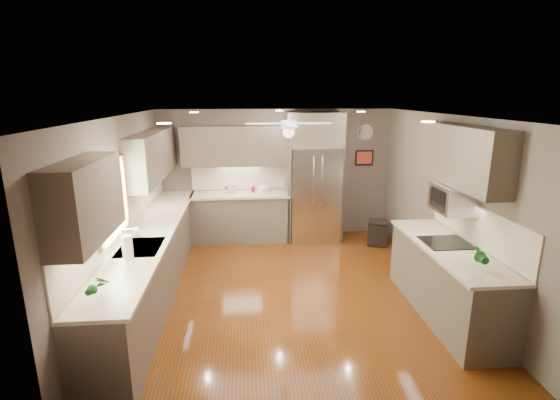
{
  "coord_description": "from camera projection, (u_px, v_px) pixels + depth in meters",
  "views": [
    {
      "loc": [
        -0.61,
        -5.34,
        2.78
      ],
      "look_at": [
        -0.09,
        0.6,
        1.21
      ],
      "focal_mm": 26.0,
      "sensor_mm": 36.0,
      "label": 1
    }
  ],
  "objects": [
    {
      "name": "right_run",
      "position": [
        447.0,
        279.0,
        5.17
      ],
      "size": [
        0.7,
        2.2,
        1.45
      ],
      "color": "#4B4237",
      "rests_on": "ground"
    },
    {
      "name": "stool",
      "position": [
        377.0,
        233.0,
        7.65
      ],
      "size": [
        0.45,
        0.45,
        0.45
      ],
      "color": "black",
      "rests_on": "ground"
    },
    {
      "name": "wall_front",
      "position": [
        326.0,
        295.0,
        3.17
      ],
      "size": [
        4.5,
        0.0,
        4.5
      ],
      "primitive_type": "plane",
      "rotation": [
        -1.57,
        0.0,
        0.0
      ],
      "color": "brown",
      "rests_on": "ground"
    },
    {
      "name": "ceiling",
      "position": [
        291.0,
        116.0,
        5.27
      ],
      "size": [
        5.0,
        5.0,
        0.0
      ],
      "primitive_type": "plane",
      "rotation": [
        3.14,
        0.0,
        0.0
      ],
      "color": "white",
      "rests_on": "ground"
    },
    {
      "name": "canister_b",
      "position": [
        227.0,
        190.0,
        7.69
      ],
      "size": [
        0.1,
        0.1,
        0.13
      ],
      "primitive_type": "cylinder",
      "rotation": [
        0.0,
        0.0,
        0.25
      ],
      "color": "silver",
      "rests_on": "back_run"
    },
    {
      "name": "potted_plant_right",
      "position": [
        480.0,
        256.0,
        4.37
      ],
      "size": [
        0.17,
        0.14,
        0.29
      ],
      "primitive_type": "imported",
      "rotation": [
        0.0,
        0.0,
        -0.06
      ],
      "color": "#185618",
      "rests_on": "right_run"
    },
    {
      "name": "left_run",
      "position": [
        153.0,
        260.0,
        5.76
      ],
      "size": [
        0.65,
        4.7,
        1.45
      ],
      "color": "#4B4237",
      "rests_on": "ground"
    },
    {
      "name": "ceiling_fan",
      "position": [
        289.0,
        127.0,
        5.6
      ],
      "size": [
        1.18,
        1.18,
        0.32
      ],
      "color": "white",
      "rests_on": "ceiling"
    },
    {
      "name": "bowl",
      "position": [
        264.0,
        191.0,
        7.79
      ],
      "size": [
        0.29,
        0.29,
        0.06
      ],
      "primitive_type": "imported",
      "rotation": [
        0.0,
        0.0,
        0.28
      ],
      "color": "#BBAE8C",
      "rests_on": "back_run"
    },
    {
      "name": "recessed_lights",
      "position": [
        285.0,
        115.0,
        5.65
      ],
      "size": [
        2.84,
        3.14,
        0.01
      ],
      "color": "white",
      "rests_on": "ceiling"
    },
    {
      "name": "uppers",
      "position": [
        236.0,
        156.0,
        6.05
      ],
      "size": [
        4.5,
        4.7,
        0.95
      ],
      "color": "#4B4237",
      "rests_on": "wall_left"
    },
    {
      "name": "back_run",
      "position": [
        240.0,
        216.0,
        7.84
      ],
      "size": [
        1.85,
        0.65,
        1.45
      ],
      "color": "#4B4237",
      "rests_on": "ground"
    },
    {
      "name": "wall_left",
      "position": [
        123.0,
        212.0,
        5.4
      ],
      "size": [
        0.0,
        5.0,
        5.0
      ],
      "primitive_type": "plane",
      "rotation": [
        1.57,
        0.0,
        1.57
      ],
      "color": "brown",
      "rests_on": "ground"
    },
    {
      "name": "refrigerator",
      "position": [
        314.0,
        180.0,
        7.74
      ],
      "size": [
        1.06,
        0.75,
        2.45
      ],
      "color": "silver",
      "rests_on": "ground"
    },
    {
      "name": "microwave",
      "position": [
        453.0,
        199.0,
        5.17
      ],
      "size": [
        0.43,
        0.55,
        0.34
      ],
      "color": "silver",
      "rests_on": "wall_right"
    },
    {
      "name": "soap_bottle",
      "position": [
        136.0,
        231.0,
        5.3
      ],
      "size": [
        0.11,
        0.11,
        0.19
      ],
      "primitive_type": "imported",
      "rotation": [
        0.0,
        0.0,
        0.26
      ],
      "color": "white",
      "rests_on": "left_run"
    },
    {
      "name": "wall_clock",
      "position": [
        366.0,
        132.0,
        7.92
      ],
      "size": [
        0.3,
        0.03,
        0.3
      ],
      "color": "white",
      "rests_on": "wall_back"
    },
    {
      "name": "potted_plant_left",
      "position": [
        98.0,
        285.0,
        3.68
      ],
      "size": [
        0.18,
        0.14,
        0.3
      ],
      "primitive_type": "imported",
      "rotation": [
        0.0,
        0.0,
        -0.25
      ],
      "color": "#185618",
      "rests_on": "left_run"
    },
    {
      "name": "framed_print",
      "position": [
        364.0,
        158.0,
        8.04
      ],
      "size": [
        0.36,
        0.03,
        0.3
      ],
      "color": "black",
      "rests_on": "wall_back"
    },
    {
      "name": "paper_towel",
      "position": [
        127.0,
        247.0,
        4.63
      ],
      "size": [
        0.12,
        0.12,
        0.3
      ],
      "color": "white",
      "rests_on": "left_run"
    },
    {
      "name": "canister_c",
      "position": [
        234.0,
        189.0,
        7.69
      ],
      "size": [
        0.12,
        0.12,
        0.17
      ],
      "primitive_type": "cylinder",
      "rotation": [
        0.0,
        0.0,
        0.18
      ],
      "color": "#BBAE8C",
      "rests_on": "back_run"
    },
    {
      "name": "canister_d",
      "position": [
        253.0,
        189.0,
        7.77
      ],
      "size": [
        0.1,
        0.1,
        0.11
      ],
      "primitive_type": "cylinder",
      "rotation": [
        0.0,
        0.0,
        0.39
      ],
      "color": "maroon",
      "rests_on": "back_run"
    },
    {
      "name": "floor",
      "position": [
        290.0,
        291.0,
        5.9
      ],
      "size": [
        5.0,
        5.0,
        0.0
      ],
      "primitive_type": "plane",
      "color": "#51200A",
      "rests_on": "ground"
    },
    {
      "name": "wall_back",
      "position": [
        276.0,
        174.0,
        7.99
      ],
      "size": [
        4.5,
        0.0,
        4.5
      ],
      "primitive_type": "plane",
      "rotation": [
        1.57,
        0.0,
        0.0
      ],
      "color": "brown",
      "rests_on": "ground"
    },
    {
      "name": "sink",
      "position": [
        140.0,
        249.0,
        5.03
      ],
      "size": [
        0.5,
        0.7,
        0.32
      ],
      "color": "silver",
      "rests_on": "left_run"
    },
    {
      "name": "wall_right",
      "position": [
        447.0,
        204.0,
        5.77
      ],
      "size": [
        0.0,
        5.0,
        5.0
      ],
      "primitive_type": "plane",
      "rotation": [
        1.57,
        0.0,
        -1.57
      ],
      "color": "brown",
      "rests_on": "ground"
    },
    {
      "name": "window",
      "position": [
        111.0,
        200.0,
        4.84
      ],
      "size": [
        0.05,
        1.12,
        0.92
      ],
      "color": "#BFF2B2",
      "rests_on": "wall_left"
    }
  ]
}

